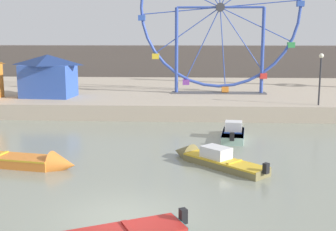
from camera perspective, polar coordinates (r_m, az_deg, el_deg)
name	(u,v)px	position (r m, az deg, el deg)	size (l,w,h in m)	color
ground_plane	(123,217)	(15.09, -5.77, -12.83)	(240.00, 240.00, 0.00)	gray
quay_promenade	(167,94)	(40.71, -0.13, 2.76)	(110.00, 20.62, 1.10)	tan
distant_town_skyline	(176,62)	(62.49, 0.97, 6.92)	(140.00, 3.00, 4.40)	#564C47
motorboat_orange_hull	(29,161)	(21.23, -17.38, -5.63)	(5.49, 2.18, 1.16)	orange
motorboat_olive_wood	(210,158)	(20.85, 5.37, -5.45)	(4.56, 4.52, 1.20)	olive
motorboat_seafoam	(234,132)	(26.28, 8.38, -2.12)	(1.66, 4.03, 1.34)	#93BCAD
ferris_wheel_blue_frame	(220,10)	(37.01, 6.70, 13.27)	(13.25, 1.20, 13.45)	#334CA8
carnival_booth_blue_tent	(48,75)	(35.94, -15.08, 5.02)	(4.48, 3.35, 3.30)	#3356B7
promenade_lamp_near	(320,71)	(32.31, 18.93, 5.41)	(0.32, 0.32, 3.56)	#2D2D33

